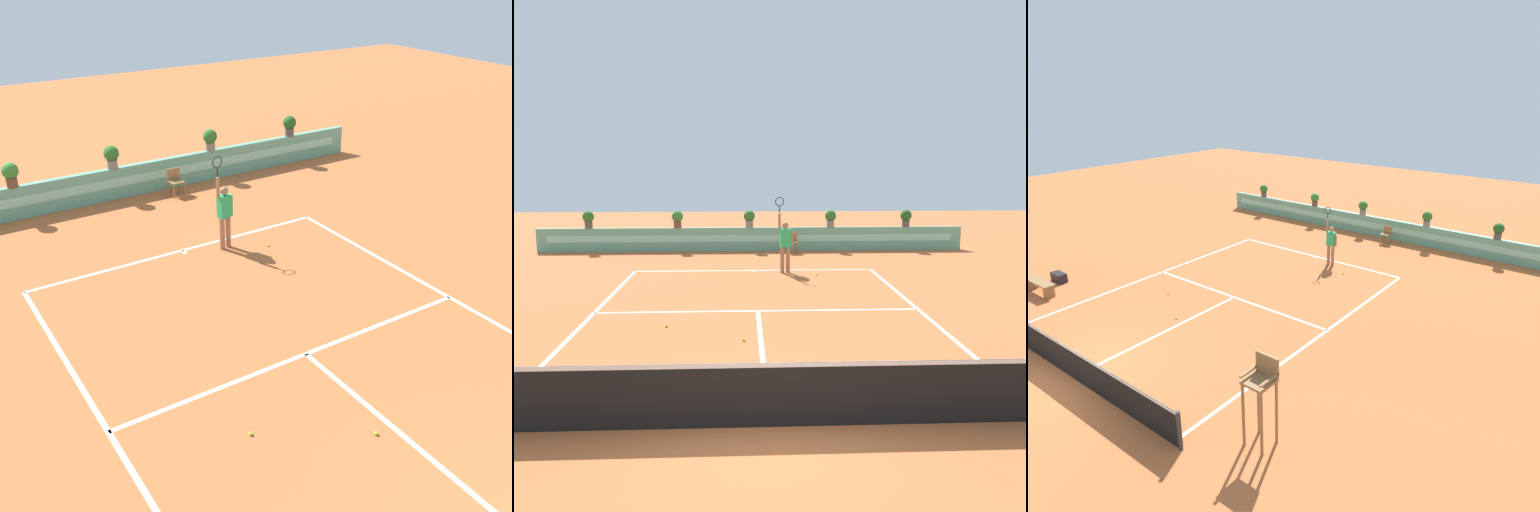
# 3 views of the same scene
# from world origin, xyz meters

# --- Properties ---
(ground_plane) EXTENTS (60.00, 60.00, 0.00)m
(ground_plane) POSITION_xyz_m (0.00, 6.00, 0.00)
(ground_plane) COLOR #BC6033
(court_lines) EXTENTS (8.32, 11.94, 0.01)m
(court_lines) POSITION_xyz_m (0.00, 6.72, 0.00)
(court_lines) COLOR white
(court_lines) RESTS_ON ground
(back_wall_barrier) EXTENTS (18.00, 0.21, 1.00)m
(back_wall_barrier) POSITION_xyz_m (0.00, 16.39, 0.50)
(back_wall_barrier) COLOR #60A88E
(back_wall_barrier) RESTS_ON ground
(ball_kid_chair) EXTENTS (0.44, 0.44, 0.85)m
(ball_kid_chair) POSITION_xyz_m (1.65, 15.66, 0.48)
(ball_kid_chair) COLOR olive
(ball_kid_chair) RESTS_ON ground
(tennis_player) EXTENTS (0.62, 0.27, 2.58)m
(tennis_player) POSITION_xyz_m (1.05, 11.42, 1.05)
(tennis_player) COLOR #9E7051
(tennis_player) RESTS_ON ground
(tennis_ball_near_baseline) EXTENTS (0.07, 0.07, 0.07)m
(tennis_ball_near_baseline) POSITION_xyz_m (-0.37, 3.95, 0.03)
(tennis_ball_near_baseline) COLOR #CCE033
(tennis_ball_near_baseline) RESTS_ON ground
(tennis_ball_mid_court) EXTENTS (0.07, 0.07, 0.07)m
(tennis_ball_mid_court) POSITION_xyz_m (-2.13, 5.06, 0.03)
(tennis_ball_mid_court) COLOR #CCE033
(tennis_ball_mid_court) RESTS_ON ground
(tennis_ball_by_sideline) EXTENTS (0.07, 0.07, 0.07)m
(tennis_ball_by_sideline) POSITION_xyz_m (2.06, 10.88, 0.03)
(tennis_ball_by_sideline) COLOR #CCE033
(tennis_ball_by_sideline) RESTS_ON ground
(potted_plant_right) EXTENTS (0.48, 0.48, 0.72)m
(potted_plant_right) POSITION_xyz_m (3.35, 16.39, 1.41)
(potted_plant_right) COLOR gray
(potted_plant_right) RESTS_ON back_wall_barrier
(potted_plant_centre) EXTENTS (0.48, 0.48, 0.72)m
(potted_plant_centre) POSITION_xyz_m (-0.11, 16.39, 1.41)
(potted_plant_centre) COLOR gray
(potted_plant_centre) RESTS_ON back_wall_barrier
(potted_plant_far_right) EXTENTS (0.48, 0.48, 0.72)m
(potted_plant_far_right) POSITION_xyz_m (6.61, 16.39, 1.41)
(potted_plant_far_right) COLOR #514C47
(potted_plant_far_right) RESTS_ON back_wall_barrier
(potted_plant_left) EXTENTS (0.48, 0.48, 0.72)m
(potted_plant_left) POSITION_xyz_m (-3.13, 16.39, 1.41)
(potted_plant_left) COLOR brown
(potted_plant_left) RESTS_ON back_wall_barrier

